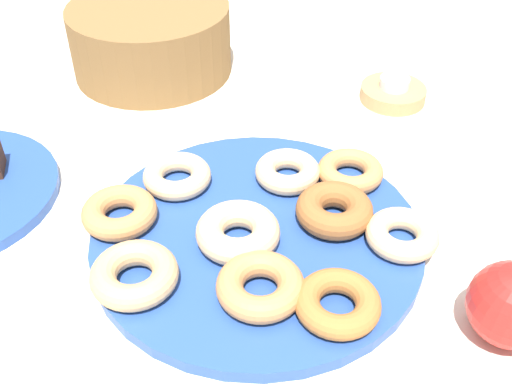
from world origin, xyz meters
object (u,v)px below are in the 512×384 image
Objects in this scene: donut_1 at (288,171)px; donut_4 at (177,176)px; donut_2 at (134,275)px; donut_5 at (334,210)px; donut_8 at (119,212)px; basket at (151,39)px; apple at (512,305)px; donut_6 at (338,303)px; tealight at (395,83)px; donut_7 at (402,235)px; donut_3 at (258,286)px; donut_plate at (257,236)px; donut_9 at (350,171)px; candle_holder at (393,94)px; donut_0 at (238,232)px.

donut_4 is (-0.13, -0.00, -0.00)m from donut_1.
donut_2 is 1.03× the size of donut_5.
donut_1 is 0.20m from donut_8.
basket is 3.02× the size of apple.
tealight is (0.14, 0.41, 0.00)m from donut_6.
donut_7 is 0.95× the size of apple.
basket is (0.00, 0.37, 0.02)m from donut_8.
basket is (-0.15, 0.49, 0.02)m from donut_3.
donut_5 is 1.03× the size of donut_8.
donut_3 is (-0.04, -0.18, 0.00)m from donut_1.
donut_2 is 0.10m from donut_8.
donut_4 reaches higher than donut_plate.
donut_plate is 0.09m from donut_5.
donut_7 is 0.12m from donut_9.
donut_1 reaches higher than tealight.
donut_8 reaches higher than donut_4.
donut_9 is 0.23m from candle_holder.
donut_plate is 0.43m from basket.
donut_4 is at bearing 155.81° from donut_7.
apple is at bearing -10.25° from donut_3.
donut_5 is at bearing -114.23° from tealight.
donut_0 is (-0.02, -0.02, 0.02)m from donut_plate.
donut_3 reaches higher than donut_plate.
donut_plate is at bearing -69.35° from basket.
donut_3 is 1.07× the size of donut_4.
donut_1 is at bearing 44.85° from donut_2.
donut_2 is 0.92× the size of candle_holder.
tealight is (0.33, 0.36, 0.00)m from donut_2.
donut_0 is 1.02× the size of donut_2.
tealight is at bearing 0.00° from candle_holder.
donut_8 is (-0.15, 0.02, 0.02)m from donut_plate.
donut_9 is (0.26, 0.07, -0.00)m from donut_8.
donut_1 and donut_6 have the same top height.
donut_2 is (-0.16, -0.16, 0.00)m from donut_1.
donut_9 reaches higher than candle_holder.
donut_1 is at bearing 65.99° from donut_plate.
donut_3 is 0.44m from candle_holder.
donut_plate is 0.15m from donut_7.
donut_2 is 0.20m from donut_6.
donut_9 is at bearing 108.54° from donut_7.
donut_7 is 0.32m from candle_holder.
donut_2 is 0.22m from donut_5.
donut_3 is at bearing -73.19° from basket.
donut_7 is (0.17, -0.01, -0.00)m from donut_0.
donut_1 and donut_4 have the same top height.
donut_8 is at bearing -90.08° from basket.
donut_0 reaches higher than donut_8.
donut_9 is at bearing 34.09° from donut_2.
donut_5 is 0.13m from donut_6.
donut_0 is at bearing -126.71° from candle_holder.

